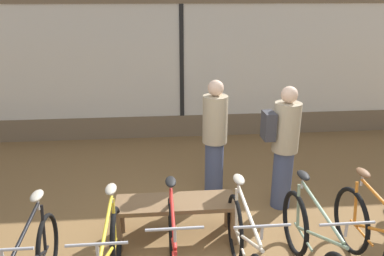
{
  "coord_description": "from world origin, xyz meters",
  "views": [
    {
      "loc": [
        -0.46,
        -2.99,
        2.74
      ],
      "look_at": [
        0.0,
        2.03,
        0.95
      ],
      "focal_mm": 35.0,
      "sensor_mm": 36.0,
      "label": 1
    }
  ],
  "objects_px": {
    "bicycle_far_right": "(375,245)",
    "customer_by_window": "(284,145)",
    "display_bench": "(176,208)",
    "bicycle_center_right": "(245,254)",
    "customer_near_rack": "(215,137)",
    "bicycle_right": "(314,251)"
  },
  "relations": [
    {
      "from": "bicycle_center_right",
      "to": "bicycle_far_right",
      "type": "bearing_deg",
      "value": 0.5
    },
    {
      "from": "bicycle_center_right",
      "to": "bicycle_right",
      "type": "bearing_deg",
      "value": 0.28
    },
    {
      "from": "bicycle_far_right",
      "to": "display_bench",
      "type": "xyz_separation_m",
      "value": [
        -1.94,
        0.88,
        -0.0
      ]
    },
    {
      "from": "bicycle_right",
      "to": "display_bench",
      "type": "distance_m",
      "value": 1.58
    },
    {
      "from": "bicycle_center_right",
      "to": "customer_near_rack",
      "type": "relative_size",
      "value": 1.02
    },
    {
      "from": "customer_near_rack",
      "to": "bicycle_center_right",
      "type": "bearing_deg",
      "value": -89.13
    },
    {
      "from": "display_bench",
      "to": "bicycle_right",
      "type": "bearing_deg",
      "value": -34.27
    },
    {
      "from": "customer_by_window",
      "to": "bicycle_right",
      "type": "bearing_deg",
      "value": -95.34
    },
    {
      "from": "bicycle_center_right",
      "to": "bicycle_right",
      "type": "height_order",
      "value": "bicycle_center_right"
    },
    {
      "from": "bicycle_center_right",
      "to": "display_bench",
      "type": "height_order",
      "value": "bicycle_center_right"
    },
    {
      "from": "bicycle_far_right",
      "to": "customer_near_rack",
      "type": "height_order",
      "value": "customer_near_rack"
    },
    {
      "from": "customer_near_rack",
      "to": "customer_by_window",
      "type": "xyz_separation_m",
      "value": [
        0.85,
        -0.37,
        0.01
      ]
    },
    {
      "from": "bicycle_center_right",
      "to": "bicycle_far_right",
      "type": "distance_m",
      "value": 1.32
    },
    {
      "from": "bicycle_far_right",
      "to": "display_bench",
      "type": "distance_m",
      "value": 2.13
    },
    {
      "from": "customer_by_window",
      "to": "bicycle_far_right",
      "type": "bearing_deg",
      "value": -71.38
    },
    {
      "from": "bicycle_far_right",
      "to": "customer_near_rack",
      "type": "distance_m",
      "value": 2.33
    },
    {
      "from": "customer_near_rack",
      "to": "bicycle_far_right",
      "type": "bearing_deg",
      "value": -53.85
    },
    {
      "from": "display_bench",
      "to": "customer_by_window",
      "type": "distance_m",
      "value": 1.64
    },
    {
      "from": "bicycle_center_right",
      "to": "display_bench",
      "type": "xyz_separation_m",
      "value": [
        -0.62,
        0.89,
        -0.0
      ]
    },
    {
      "from": "customer_by_window",
      "to": "customer_near_rack",
      "type": "bearing_deg",
      "value": 156.26
    },
    {
      "from": "bicycle_far_right",
      "to": "customer_by_window",
      "type": "distance_m",
      "value": 1.63
    },
    {
      "from": "bicycle_right",
      "to": "bicycle_far_right",
      "type": "distance_m",
      "value": 0.63
    }
  ]
}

